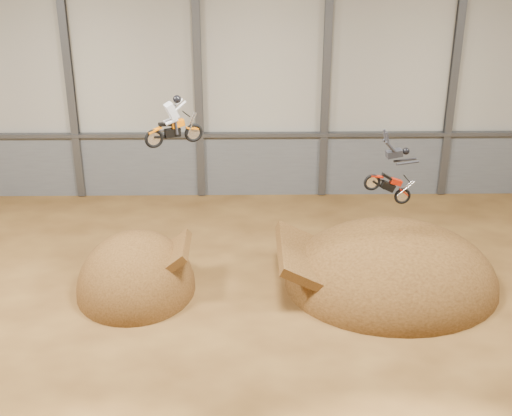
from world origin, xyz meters
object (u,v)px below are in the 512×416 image
at_px(fmx_rider_b, 385,168).
at_px(landing_ramp, 390,284).
at_px(takeoff_ramp, 137,290).
at_px(fmx_rider_a, 173,119).

bearing_deg(fmx_rider_b, landing_ramp, 35.88).
xyz_separation_m(takeoff_ramp, fmx_rider_a, (1.96, -0.33, 7.73)).
bearing_deg(fmx_rider_a, takeoff_ramp, 145.69).
xyz_separation_m(landing_ramp, fmx_rider_a, (-9.00, -0.61, 7.73)).
height_order(landing_ramp, fmx_rider_a, fmx_rider_a).
height_order(fmx_rider_a, fmx_rider_b, fmx_rider_a).
xyz_separation_m(takeoff_ramp, fmx_rider_b, (10.18, -0.44, 5.71)).
relative_size(landing_ramp, fmx_rider_b, 3.26).
xyz_separation_m(fmx_rider_a, fmx_rider_b, (8.21, -0.11, -2.02)).
bearing_deg(fmx_rider_b, takeoff_ramp, 170.78).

